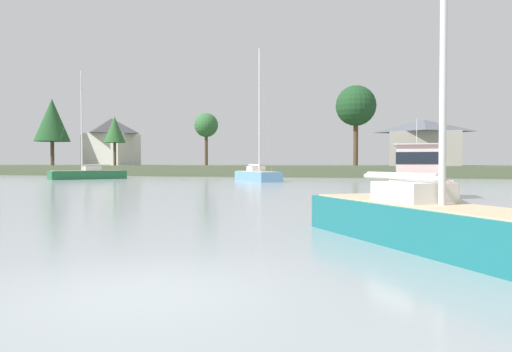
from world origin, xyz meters
name	(u,v)px	position (x,y,z in m)	size (l,w,h in m)	color
ground_plane	(143,289)	(0.00, 0.00, 0.00)	(448.66, 448.66, 0.00)	#939EA3
far_shore_bank	(372,170)	(0.00, 77.98, 0.76)	(201.90, 40.28, 1.51)	#4C563D
sailboat_green	(88,177)	(-31.51, 44.87, 0.29)	(7.17, 8.21, 13.41)	#236B3D
cruiser_maroon	(416,186)	(4.79, 21.95, 0.65)	(2.77, 9.18, 5.26)	maroon
sailboat_skyblue	(257,178)	(-10.45, 44.26, 0.30)	(7.01, 8.69, 14.58)	#669ECC
sailboat_teal	(423,233)	(4.27, 5.38, 0.27)	(6.05, 7.52, 12.38)	#196B70
shore_tree_center	(206,126)	(-28.36, 75.34, 8.51)	(4.20, 4.20, 9.20)	brown
shore_tree_center_left	(356,106)	(-2.37, 74.44, 11.02)	(6.47, 6.47, 12.84)	brown
shore_tree_left_mid	(115,130)	(-40.84, 65.95, 7.37)	(3.52, 3.52, 8.08)	brown
shore_tree_right	(52,120)	(-52.87, 65.91, 9.24)	(5.97, 5.97, 11.42)	brown
cottage_behind_trees	(424,142)	(7.85, 71.82, 5.07)	(10.67, 8.29, 6.90)	#9E998E
cottage_eastern	(112,141)	(-46.15, 73.61, 5.94)	(8.05, 8.77, 8.57)	silver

